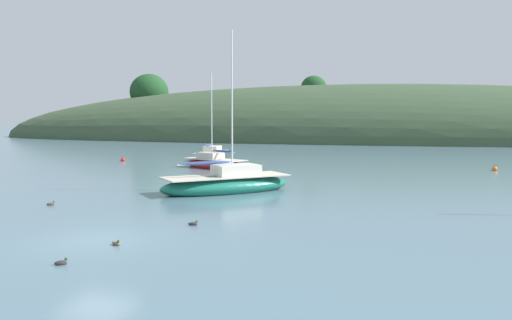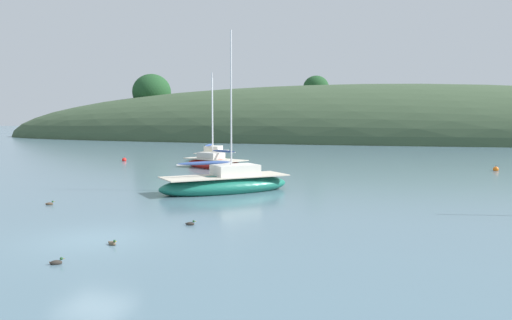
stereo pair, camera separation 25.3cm
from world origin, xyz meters
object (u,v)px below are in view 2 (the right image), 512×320
object	(u,v)px
sailboat_cream_ketch	(226,184)
duck_straggler	(112,243)
mooring_buoy_inner	(124,160)
duck_lone_right	(50,204)
duck_trailing	(190,224)
duck_lead	(56,263)
sailboat_blue_center	(215,163)
sailboat_teal_outer	(212,155)
mooring_buoy_channel	(496,169)

from	to	relation	value
sailboat_cream_ketch	duck_straggler	world-z (taller)	sailboat_cream_ketch
mooring_buoy_inner	duck_straggler	xyz separation A→B (m)	(17.10, -29.43, -0.07)
sailboat_cream_ketch	mooring_buoy_inner	world-z (taller)	sailboat_cream_ketch
mooring_buoy_inner	duck_straggler	distance (m)	34.03
duck_lone_right	mooring_buoy_inner	bearing A→B (deg)	112.79
duck_lone_right	duck_trailing	distance (m)	8.84
mooring_buoy_inner	duck_lead	world-z (taller)	mooring_buoy_inner
duck_lone_right	duck_straggler	xyz separation A→B (m)	(7.29, -6.09, 0.00)
sailboat_blue_center	duck_lead	distance (m)	28.62
sailboat_teal_outer	duck_lead	world-z (taller)	sailboat_teal_outer
sailboat_cream_ketch	mooring_buoy_channel	size ratio (longest dim) A/B	17.50
duck_lead	sailboat_cream_ketch	bearing A→B (deg)	90.81
duck_trailing	mooring_buoy_inner	bearing A→B (deg)	125.41
mooring_buoy_channel	duck_lone_right	bearing A→B (deg)	-134.77
mooring_buoy_inner	duck_lone_right	distance (m)	25.31
sailboat_cream_ketch	duck_straggler	distance (m)	12.69
sailboat_cream_ketch	sailboat_teal_outer	xyz separation A→B (m)	(-9.18, 21.36, -0.06)
sailboat_cream_ketch	sailboat_teal_outer	distance (m)	23.25
sailboat_blue_center	duck_trailing	size ratio (longest dim) A/B	19.39
sailboat_teal_outer	mooring_buoy_inner	size ratio (longest dim) A/B	15.73
duck_straggler	duck_trailing	bearing A→B (deg)	71.72
duck_trailing	mooring_buoy_channel	bearing A→B (deg)	60.12
sailboat_blue_center	mooring_buoy_channel	size ratio (longest dim) A/B	15.22
duck_trailing	duck_lead	distance (m)	6.33
sailboat_blue_center	mooring_buoy_inner	bearing A→B (deg)	160.48
sailboat_blue_center	duck_straggler	world-z (taller)	sailboat_blue_center
sailboat_teal_outer	mooring_buoy_channel	size ratio (longest dim) A/B	15.73
mooring_buoy_inner	duck_straggler	bearing A→B (deg)	-59.85
mooring_buoy_channel	duck_lead	distance (m)	36.22
sailboat_blue_center	duck_trailing	world-z (taller)	sailboat_blue_center
mooring_buoy_channel	duck_straggler	xyz separation A→B (m)	(-16.21, -29.78, -0.07)
mooring_buoy_inner	duck_lead	bearing A→B (deg)	-62.23
sailboat_teal_outer	duck_trailing	xyz separation A→B (m)	(10.91, -30.36, -0.35)
mooring_buoy_inner	duck_straggler	size ratio (longest dim) A/B	1.32
sailboat_cream_ketch	duck_lone_right	distance (m)	9.46
sailboat_blue_center	mooring_buoy_inner	xyz separation A→B (m)	(-10.94, 3.88, -0.27)
mooring_buoy_channel	duck_trailing	xyz separation A→B (m)	(-14.99, -26.10, -0.07)
duck_trailing	duck_lead	xyz separation A→B (m)	(-1.52, -6.14, 0.00)
sailboat_blue_center	duck_trailing	xyz separation A→B (m)	(7.37, -21.87, -0.34)
duck_straggler	sailboat_teal_outer	bearing A→B (deg)	105.90
duck_lone_right	duck_lead	xyz separation A→B (m)	(6.99, -8.56, 0.00)
duck_straggler	mooring_buoy_channel	bearing A→B (deg)	61.44
sailboat_cream_ketch	sailboat_blue_center	xyz separation A→B (m)	(-5.64, 12.87, -0.07)
mooring_buoy_inner	duck_lead	distance (m)	36.04
sailboat_cream_ketch	duck_trailing	size ratio (longest dim) A/B	22.30
sailboat_teal_outer	mooring_buoy_inner	world-z (taller)	sailboat_teal_outer
mooring_buoy_channel	duck_trailing	size ratio (longest dim) A/B	1.27
sailboat_cream_ketch	sailboat_blue_center	world-z (taller)	sailboat_cream_ketch
sailboat_teal_outer	mooring_buoy_channel	bearing A→B (deg)	-9.33
mooring_buoy_inner	mooring_buoy_channel	world-z (taller)	same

